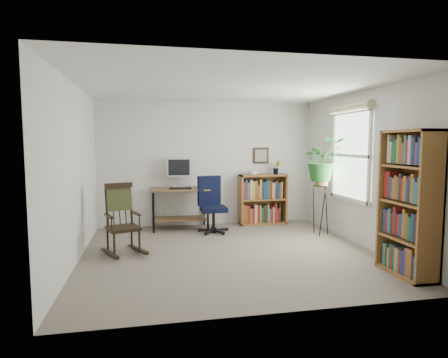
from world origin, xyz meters
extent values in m
cube|color=gray|center=(0.00, 0.00, 0.00)|extent=(4.20, 4.00, 0.00)
cube|color=silver|center=(0.00, 0.00, 2.40)|extent=(4.20, 4.00, 0.00)
cube|color=silver|center=(0.00, 2.00, 1.20)|extent=(4.20, 0.00, 2.40)
cube|color=silver|center=(0.00, -2.00, 1.20)|extent=(4.20, 0.00, 2.40)
cube|color=silver|center=(-2.10, 0.00, 1.20)|extent=(0.00, 4.00, 2.40)
cube|color=silver|center=(2.10, 0.00, 1.20)|extent=(0.00, 4.00, 2.40)
cube|color=black|center=(-0.58, 1.58, 0.78)|extent=(0.40, 0.15, 0.02)
imported|color=#246623|center=(1.80, 0.76, 1.67)|extent=(1.69, 1.88, 1.47)
imported|color=#246623|center=(1.35, 1.83, 1.04)|extent=(0.13, 0.24, 0.11)
camera|label=1|loc=(-1.13, -5.23, 1.60)|focal=30.00mm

